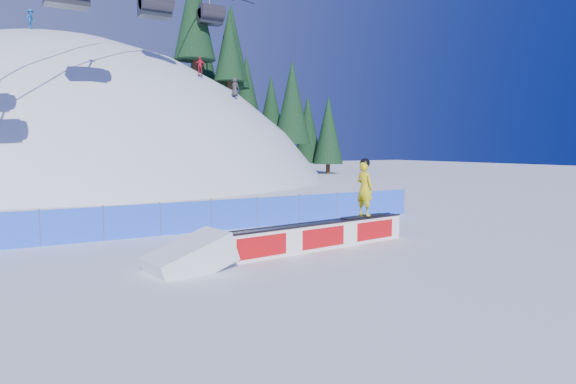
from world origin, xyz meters
TOP-DOWN VIEW (x-y plane):
  - ground at (0.00, 0.00)m, footprint 160.00×160.00m
  - snow_hill at (0.00, 42.00)m, footprint 64.00×64.00m
  - treeline at (22.00, 40.22)m, footprint 20.40×11.38m
  - safety_fence at (0.00, 4.50)m, footprint 22.05×0.05m
  - rail_box at (2.63, -0.52)m, footprint 7.30×1.44m
  - snow_ramp at (-1.89, -1.10)m, footprint 2.43×1.70m
  - snowboarder at (4.68, -0.25)m, footprint 1.95×0.74m
  - distant_skiers at (2.39, 30.37)m, footprint 19.69×10.30m

SIDE VIEW (x-z plane):
  - snow_hill at x=0.00m, z-range -50.00..14.00m
  - ground at x=0.00m, z-range 0.00..0.00m
  - snow_ramp at x=-1.89m, z-range -0.71..0.71m
  - rail_box at x=2.63m, z-range -0.01..0.87m
  - safety_fence at x=0.00m, z-range -0.05..1.25m
  - snowboarder at x=4.68m, z-range 0.86..2.86m
  - treeline at x=22.00m, z-range 0.21..20.74m
  - distant_skiers at x=2.39m, z-range 7.51..14.79m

